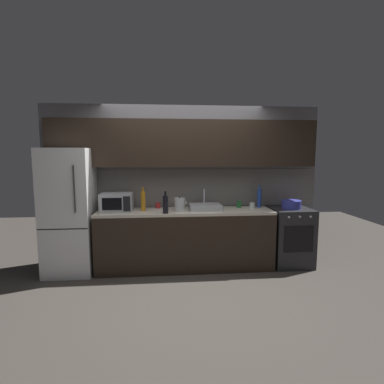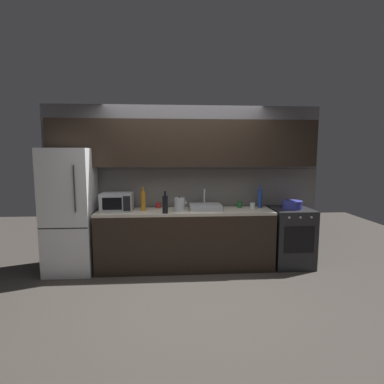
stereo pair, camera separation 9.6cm
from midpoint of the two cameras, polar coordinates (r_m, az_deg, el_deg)
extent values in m
plane|color=#3D3833|center=(3.96, -1.04, -18.85)|extent=(10.00, 10.00, 0.00)
cube|color=slate|center=(4.88, -2.18, 1.44)|extent=(4.37, 0.10, 2.50)
cube|color=slate|center=(4.83, -2.14, 0.79)|extent=(4.37, 0.01, 0.60)
cube|color=black|center=(4.64, -2.07, 9.18)|extent=(4.02, 0.34, 0.70)
cube|color=black|center=(4.64, -1.87, -9.18)|extent=(2.63, 0.60, 0.86)
cube|color=beige|center=(4.54, -1.89, -3.72)|extent=(2.63, 0.60, 0.04)
cube|color=white|center=(4.75, -22.79, -3.40)|extent=(0.68, 0.66, 1.82)
cube|color=black|center=(4.48, -23.96, -6.47)|extent=(0.67, 0.00, 0.01)
cylinder|color=#333333|center=(4.31, -22.05, 0.51)|extent=(0.02, 0.02, 0.64)
cube|color=#232326|center=(5.01, 17.59, -8.06)|extent=(0.60, 0.60, 0.90)
cube|color=black|center=(4.73, 19.04, -8.46)|extent=(0.45, 0.01, 0.40)
cylinder|color=#B2B2B7|center=(4.58, 17.36, -4.58)|extent=(0.03, 0.02, 0.03)
cylinder|color=#B2B2B7|center=(4.64, 19.25, -4.49)|extent=(0.03, 0.02, 0.03)
cylinder|color=#B2B2B7|center=(4.71, 21.08, -4.41)|extent=(0.03, 0.02, 0.03)
cube|color=#A8AAAF|center=(4.59, -14.67, -1.86)|extent=(0.46, 0.34, 0.27)
cube|color=black|center=(4.43, -15.56, -2.22)|extent=(0.28, 0.01, 0.18)
cube|color=black|center=(4.39, -12.91, -2.20)|extent=(0.10, 0.01, 0.22)
cube|color=#ADAFB5|center=(4.58, 1.94, -2.84)|extent=(0.48, 0.38, 0.08)
cylinder|color=silver|center=(4.69, 1.74, -0.76)|extent=(0.02, 0.02, 0.22)
cylinder|color=#B7BABF|center=(4.45, -2.99, -2.39)|extent=(0.15, 0.15, 0.20)
sphere|color=black|center=(4.43, -3.00, -0.98)|extent=(0.02, 0.02, 0.02)
cone|color=#B7BABF|center=(4.44, -1.76, -1.87)|extent=(0.03, 0.03, 0.05)
cylinder|color=#B27019|center=(4.52, -9.87, -1.74)|extent=(0.07, 0.07, 0.29)
cylinder|color=#B27019|center=(4.49, -9.92, 0.52)|extent=(0.03, 0.03, 0.07)
cylinder|color=black|center=(4.29, -5.70, -2.41)|extent=(0.08, 0.08, 0.25)
cylinder|color=black|center=(4.27, -5.73, -0.30)|extent=(0.03, 0.03, 0.07)
cylinder|color=#234299|center=(4.87, 12.10, -1.17)|extent=(0.07, 0.07, 0.29)
cylinder|color=#234299|center=(4.85, 12.16, 0.92)|extent=(0.03, 0.03, 0.07)
cylinder|color=#A82323|center=(4.74, -7.04, -2.53)|extent=(0.07, 0.07, 0.09)
cylinder|color=silver|center=(4.77, 10.78, -2.52)|extent=(0.08, 0.08, 0.09)
cylinder|color=#1E6B2D|center=(4.80, 8.35, -2.34)|extent=(0.07, 0.07, 0.10)
cylinder|color=#333899|center=(4.90, 17.81, -2.37)|extent=(0.29, 0.29, 0.11)
cylinder|color=#333899|center=(4.89, 17.84, -1.64)|extent=(0.30, 0.30, 0.02)
camera|label=1|loc=(0.05, -90.61, -0.08)|focal=28.09mm
camera|label=2|loc=(0.05, 89.39, 0.08)|focal=28.09mm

